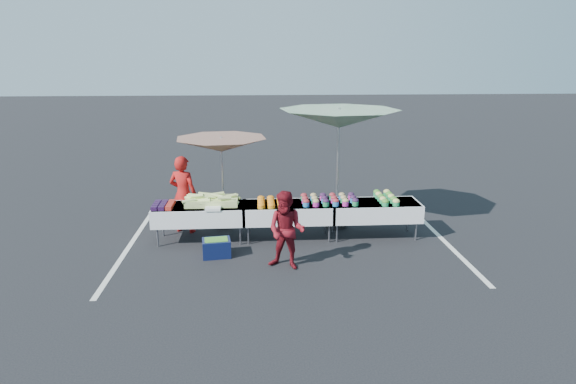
{
  "coord_description": "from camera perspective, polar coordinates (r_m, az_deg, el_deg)",
  "views": [
    {
      "loc": [
        -0.61,
        -9.4,
        3.64
      ],
      "look_at": [
        0.0,
        0.0,
        1.0
      ],
      "focal_mm": 30.0,
      "sensor_mm": 36.0,
      "label": 1
    }
  ],
  "objects": [
    {
      "name": "stripe_left",
      "position": [
        10.41,
        -17.95,
        -5.61
      ],
      "size": [
        0.1,
        5.0,
        0.0
      ],
      "primitive_type": "cube",
      "color": "silver",
      "rests_on": "ground"
    },
    {
      "name": "corn_pile",
      "position": [
        9.9,
        -8.97,
        -0.98
      ],
      "size": [
        1.16,
        0.57,
        0.26
      ],
      "color": "#BECF6A",
      "rests_on": "table_left"
    },
    {
      "name": "plastic_bags",
      "position": [
        9.58,
        -8.87,
        -1.94
      ],
      "size": [
        0.3,
        0.25,
        0.05
      ],
      "primitive_type": "cube",
      "color": "white",
      "rests_on": "table_left"
    },
    {
      "name": "umbrella_left",
      "position": [
        10.39,
        -7.9,
        5.49
      ],
      "size": [
        2.43,
        2.43,
        2.02
      ],
      "rotation": [
        0.0,
        0.0,
        -0.27
      ],
      "color": "black",
      "rests_on": "ground"
    },
    {
      "name": "table_right",
      "position": [
        10.18,
        10.17,
        -2.08
      ],
      "size": [
        1.86,
        0.81,
        0.75
      ],
      "color": "white",
      "rests_on": "ground"
    },
    {
      "name": "table_left",
      "position": [
        9.96,
        -10.4,
        -2.49
      ],
      "size": [
        1.86,
        0.81,
        0.75
      ],
      "color": "white",
      "rests_on": "ground"
    },
    {
      "name": "vendor",
      "position": [
        10.46,
        -12.31,
        -0.28
      ],
      "size": [
        0.7,
        0.57,
        1.67
      ],
      "primitive_type": "imported",
      "rotation": [
        0.0,
        0.0,
        2.81
      ],
      "color": "#AE1513",
      "rests_on": "ground"
    },
    {
      "name": "carrot_bowls",
      "position": [
        9.82,
        -2.04,
        -1.18
      ],
      "size": [
        0.55,
        0.69,
        0.11
      ],
      "color": "orange",
      "rests_on": "table_center"
    },
    {
      "name": "bean_baskets",
      "position": [
        10.25,
        11.54,
        -0.63
      ],
      "size": [
        0.36,
        0.86,
        0.15
      ],
      "color": "#21864C",
      "rests_on": "table_right"
    },
    {
      "name": "table_center",
      "position": [
        9.91,
        0.0,
        -2.32
      ],
      "size": [
        1.86,
        0.81,
        0.75
      ],
      "color": "white",
      "rests_on": "ground"
    },
    {
      "name": "customer",
      "position": [
        8.48,
        -0.18,
        -4.59
      ],
      "size": [
        0.84,
        0.76,
        1.41
      ],
      "primitive_type": "imported",
      "rotation": [
        0.0,
        0.0,
        -0.39
      ],
      "color": "maroon",
      "rests_on": "ground"
    },
    {
      "name": "storage_bin",
      "position": [
        9.25,
        -8.48,
        -6.51
      ],
      "size": [
        0.57,
        0.44,
        0.34
      ],
      "rotation": [
        0.0,
        0.0,
        0.13
      ],
      "color": "#0C153C",
      "rests_on": "ground"
    },
    {
      "name": "umbrella_right",
      "position": [
        10.28,
        6.08,
        8.53
      ],
      "size": [
        3.11,
        3.11,
        2.63
      ],
      "rotation": [
        0.0,
        0.0,
        -0.24
      ],
      "color": "black",
      "rests_on": "ground"
    },
    {
      "name": "potato_cups",
      "position": [
        9.92,
        4.9,
        -0.86
      ],
      "size": [
        1.14,
        0.58,
        0.16
      ],
      "color": "#2670B2",
      "rests_on": "table_right"
    },
    {
      "name": "stripe_right",
      "position": [
        10.78,
        17.29,
        -4.82
      ],
      "size": [
        0.1,
        5.0,
        0.0
      ],
      "primitive_type": "cube",
      "color": "silver",
      "rests_on": "ground"
    },
    {
      "name": "ground",
      "position": [
        10.1,
        0.0,
        -5.47
      ],
      "size": [
        80.0,
        80.0,
        0.0
      ],
      "primitive_type": "plane",
      "color": "black"
    },
    {
      "name": "berry_punnets",
      "position": [
        9.95,
        -14.56,
        -1.51
      ],
      "size": [
        0.4,
        0.54,
        0.08
      ],
      "color": "black",
      "rests_on": "table_left"
    }
  ]
}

